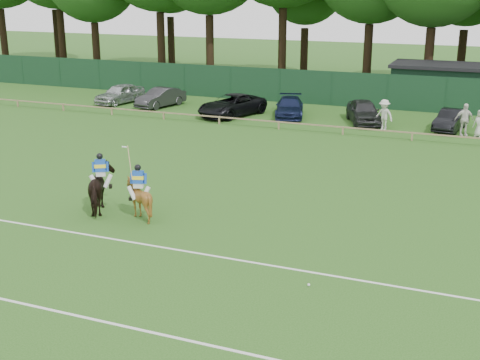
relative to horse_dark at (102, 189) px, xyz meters
The scene contains 20 objects.
ground 4.92m from the horse_dark, 16.10° to the right, with size 160.00×160.00×0.00m, color #1E4C14.
horse_dark is the anchor object (origin of this frame).
horse_chestnut 1.75m from the horse_dark, ahead, with size 1.24×1.39×1.54m, color brown.
sedan_silver 23.97m from the horse_dark, 120.56° to the left, with size 1.71×4.25×1.45m, color #ACAFB1.
sedan_grey 22.27m from the horse_dark, 112.97° to the left, with size 1.44×4.12×1.36m, color #2B2B2D.
suv_black 19.60m from the horse_dark, 97.73° to the left, with size 2.39×5.18×1.44m, color black.
sedan_navy 20.62m from the horse_dark, 87.06° to the left, with size 1.80×4.44×1.29m, color #121A3A.
hatch_grey 21.33m from the horse_dark, 73.46° to the left, with size 1.75×4.34×1.48m, color #2A2A2C.
estate_black 23.34m from the horse_dark, 60.65° to the left, with size 1.33×3.82×1.26m, color black.
spectator_left 20.29m from the horse_dark, 67.90° to the left, with size 1.21×0.70×1.88m, color beige.
spectator_mid 22.63m from the horse_dark, 57.23° to the left, with size 1.12×0.47×1.92m, color silver.
spectator_right 23.18m from the horse_dark, 55.48° to the left, with size 0.79×0.51×1.61m, color silver.
rider_dark 0.79m from the horse_dark, 59.66° to the right, with size 0.87×0.62×1.41m.
rider_chestnut 1.83m from the horse_dark, ahead, with size 0.98×0.53×2.05m.
polo_ball 9.94m from the horse_dark, 19.37° to the right, with size 0.09×0.09×0.09m, color silver.
pitch_lines 6.77m from the horse_dark, 46.19° to the right, with size 60.00×5.10×0.01m.
pitch_rail 17.30m from the horse_dark, 74.43° to the left, with size 62.10×0.10×0.50m.
perimeter_fence 26.08m from the horse_dark, 79.74° to the left, with size 92.08×0.08×2.50m.
utility_shed 30.58m from the horse_dark, 69.63° to the left, with size 8.40×4.40×3.04m.
tree_row 34.32m from the horse_dark, 78.84° to the left, with size 96.00×12.00×21.00m, color #26561C, non-canonical shape.
Camera 1 is at (9.27, -18.65, 8.58)m, focal length 48.00 mm.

